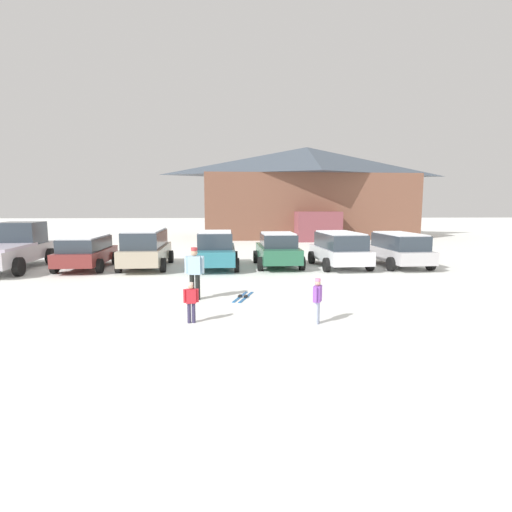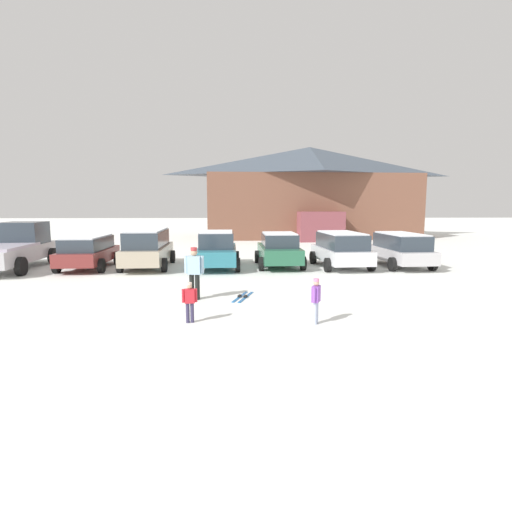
{
  "view_description": "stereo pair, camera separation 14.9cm",
  "coord_description": "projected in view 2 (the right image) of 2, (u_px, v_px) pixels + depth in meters",
  "views": [
    {
      "loc": [
        -1.82,
        -7.1,
        3.02
      ],
      "look_at": [
        -1.19,
        6.4,
        1.25
      ],
      "focal_mm": 28.0,
      "sensor_mm": 36.0,
      "label": 1
    },
    {
      "loc": [
        -1.67,
        -7.11,
        3.02
      ],
      "look_at": [
        -1.19,
        6.4,
        1.25
      ],
      "focal_mm": 28.0,
      "sensor_mm": 36.0,
      "label": 2
    }
  ],
  "objects": [
    {
      "name": "ground",
      "position": [
        331.0,
        366.0,
        7.49
      ],
      "size": [
        160.0,
        160.0,
        0.0
      ],
      "primitive_type": "plane",
      "color": "white"
    },
    {
      "name": "ski_lodge",
      "position": [
        309.0,
        192.0,
        36.7
      ],
      "size": [
        19.23,
        10.54,
        8.16
      ],
      "color": "brown",
      "rests_on": "ground"
    },
    {
      "name": "parked_maroon_van",
      "position": [
        88.0,
        251.0,
        18.68
      ],
      "size": [
        2.24,
        4.14,
        1.54
      ],
      "color": "maroon",
      "rests_on": "ground"
    },
    {
      "name": "parked_beige_suv",
      "position": [
        148.0,
        247.0,
        19.01
      ],
      "size": [
        2.31,
        4.76,
        1.82
      ],
      "color": "tan",
      "rests_on": "ground"
    },
    {
      "name": "parked_teal_hatchback",
      "position": [
        217.0,
        250.0,
        18.86
      ],
      "size": [
        2.22,
        4.26,
        1.76
      ],
      "color": "teal",
      "rests_on": "ground"
    },
    {
      "name": "parked_green_coupe",
      "position": [
        279.0,
        249.0,
        19.28
      ],
      "size": [
        2.26,
        4.08,
        1.66
      ],
      "color": "#286446",
      "rests_on": "ground"
    },
    {
      "name": "parked_white_suv",
      "position": [
        341.0,
        249.0,
        19.01
      ],
      "size": [
        2.5,
        4.22,
        1.69
      ],
      "color": "white",
      "rests_on": "ground"
    },
    {
      "name": "parked_silver_wagon",
      "position": [
        401.0,
        249.0,
        19.21
      ],
      "size": [
        2.34,
        4.23,
        1.63
      ],
      "color": "silver",
      "rests_on": "ground"
    },
    {
      "name": "pickup_truck",
      "position": [
        16.0,
        248.0,
        18.63
      ],
      "size": [
        2.7,
        5.89,
        2.15
      ],
      "color": "#B7B5B9",
      "rests_on": "ground"
    },
    {
      "name": "skier_child_in_red_jacket",
      "position": [
        190.0,
        300.0,
        10.15
      ],
      "size": [
        0.39,
        0.19,
        1.05
      ],
      "color": "#373152",
      "rests_on": "ground"
    },
    {
      "name": "skier_child_in_purple_jacket",
      "position": [
        316.0,
        298.0,
        10.03
      ],
      "size": [
        0.27,
        0.4,
        1.16
      ],
      "color": "#A5B0CF",
      "rests_on": "ground"
    },
    {
      "name": "skier_adult_in_blue_parka",
      "position": [
        194.0,
        270.0,
        12.56
      ],
      "size": [
        0.62,
        0.27,
        1.67
      ],
      "color": "black",
      "rests_on": "ground"
    },
    {
      "name": "pair_of_skis",
      "position": [
        243.0,
        297.0,
        12.98
      ],
      "size": [
        0.72,
        1.56,
        0.08
      ],
      "color": "#1E65AF",
      "rests_on": "ground"
    }
  ]
}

